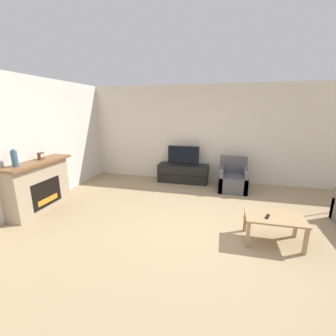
# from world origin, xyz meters

# --- Properties ---
(ground_plane) EXTENTS (24.00, 24.00, 0.00)m
(ground_plane) POSITION_xyz_m (0.00, 0.00, 0.00)
(ground_plane) COLOR #9E8460
(wall_back) EXTENTS (12.00, 0.06, 2.70)m
(wall_back) POSITION_xyz_m (0.00, 2.94, 1.35)
(wall_back) COLOR beige
(wall_back) RESTS_ON ground
(wall_left) EXTENTS (0.06, 12.00, 2.70)m
(wall_left) POSITION_xyz_m (-3.53, 0.00, 1.35)
(wall_left) COLOR beige
(wall_left) RESTS_ON ground
(fireplace) EXTENTS (0.48, 1.50, 1.03)m
(fireplace) POSITION_xyz_m (-3.31, 0.11, 0.53)
(fireplace) COLOR tan
(fireplace) RESTS_ON ground
(mantel_vase_left) EXTENTS (0.11, 0.11, 0.32)m
(mantel_vase_left) POSITION_xyz_m (-3.30, -0.34, 1.19)
(mantel_vase_left) COLOR #385670
(mantel_vase_left) RESTS_ON fireplace
(mantel_clock) EXTENTS (0.08, 0.11, 0.15)m
(mantel_clock) POSITION_xyz_m (-3.30, 0.26, 1.11)
(mantel_clock) COLOR brown
(mantel_clock) RESTS_ON fireplace
(tv_stand) EXTENTS (1.41, 0.50, 0.51)m
(tv_stand) POSITION_xyz_m (-0.74, 2.62, 0.25)
(tv_stand) COLOR black
(tv_stand) RESTS_ON ground
(tv) EXTENTS (0.88, 0.18, 0.53)m
(tv) POSITION_xyz_m (-0.74, 2.62, 0.76)
(tv) COLOR black
(tv) RESTS_ON tv_stand
(armchair) EXTENTS (0.70, 0.76, 0.83)m
(armchair) POSITION_xyz_m (0.62, 2.28, 0.28)
(armchair) COLOR #4C4C51
(armchair) RESTS_ON ground
(coffee_table) EXTENTS (0.87, 0.55, 0.44)m
(coffee_table) POSITION_xyz_m (1.16, -0.04, 0.38)
(coffee_table) COLOR #A37F56
(coffee_table) RESTS_ON ground
(remote) EXTENTS (0.09, 0.15, 0.02)m
(remote) POSITION_xyz_m (1.04, -0.11, 0.45)
(remote) COLOR black
(remote) RESTS_ON coffee_table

